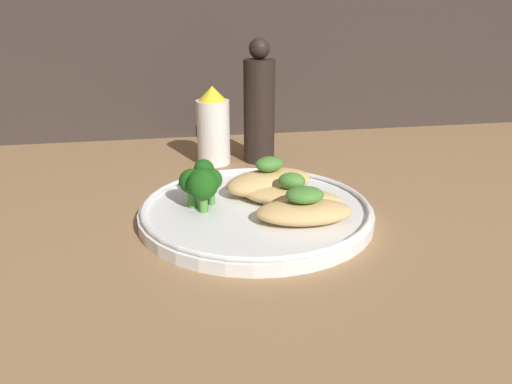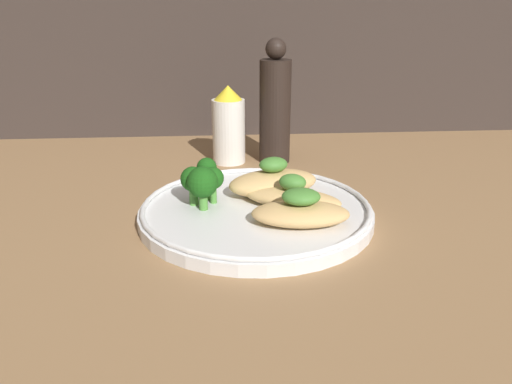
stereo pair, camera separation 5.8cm
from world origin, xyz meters
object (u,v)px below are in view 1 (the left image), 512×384
plate (256,211)px  sauce_bottle (213,127)px  broccoli_bunch (202,182)px  pepper_grinder (259,107)px

plate → sauce_bottle: 23.38cm
plate → sauce_bottle: sauce_bottle is taller
broccoli_bunch → pepper_grinder: 24.53cm
plate → sauce_bottle: (-2.63, 22.72, 4.86)cm
plate → pepper_grinder: size_ratio=1.44×
pepper_grinder → plate: bearing=-101.6°
pepper_grinder → broccoli_bunch: bearing=-116.7°
plate → broccoli_bunch: 7.27cm
plate → pepper_grinder: bearing=78.4°
broccoli_bunch → sauce_bottle: sauce_bottle is taller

